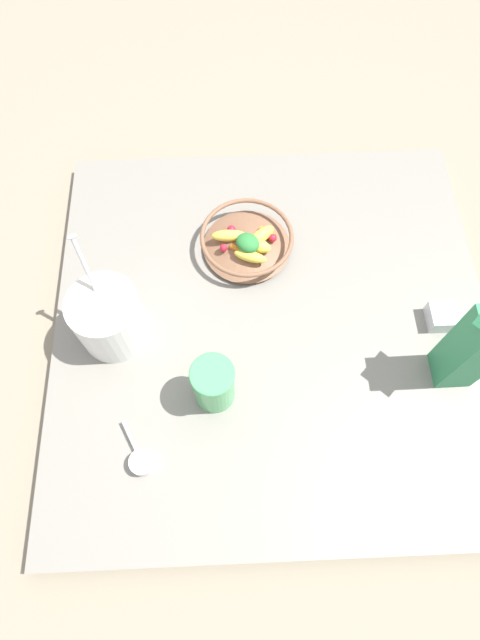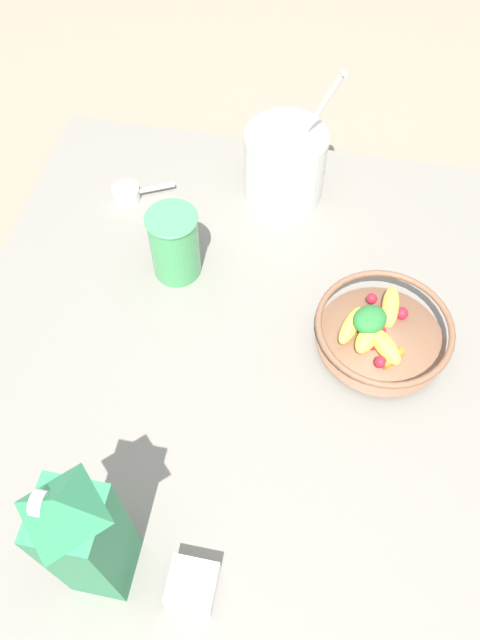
# 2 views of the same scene
# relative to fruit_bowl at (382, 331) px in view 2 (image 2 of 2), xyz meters

# --- Properties ---
(ground_plane) EXTENTS (6.00, 6.00, 0.00)m
(ground_plane) POSITION_rel_fruit_bowl_xyz_m (0.05, -0.18, -0.07)
(ground_plane) COLOR gray
(countertop) EXTENTS (0.91, 0.91, 0.04)m
(countertop) POSITION_rel_fruit_bowl_xyz_m (0.05, -0.18, -0.05)
(countertop) COLOR gray
(countertop) RESTS_ON ground_plane
(fruit_bowl) EXTENTS (0.20, 0.20, 0.07)m
(fruit_bowl) POSITION_rel_fruit_bowl_xyz_m (0.00, 0.00, 0.00)
(fruit_bowl) COLOR brown
(fruit_bowl) RESTS_ON countertop
(milk_carton) EXTENTS (0.07, 0.07, 0.27)m
(milk_carton) POSITION_rel_fruit_bowl_xyz_m (0.39, -0.30, 0.10)
(milk_carton) COLOR #338C59
(milk_carton) RESTS_ON countertop
(yogurt_tub) EXTENTS (0.14, 0.15, 0.24)m
(yogurt_tub) POSITION_rel_fruit_bowl_xyz_m (-0.28, -0.19, 0.04)
(yogurt_tub) COLOR white
(yogurt_tub) RESTS_ON countertop
(drinking_cup) EXTENTS (0.08, 0.08, 0.12)m
(drinking_cup) POSITION_rel_fruit_bowl_xyz_m (-0.08, -0.33, 0.03)
(drinking_cup) COLOR #4CB266
(drinking_cup) RESTS_ON countertop
(spice_jar) EXTENTS (0.06, 0.06, 0.04)m
(spice_jar) POSITION_rel_fruit_bowl_xyz_m (0.39, -0.19, -0.02)
(spice_jar) COLOR silver
(spice_jar) RESTS_ON countertop
(measuring_scoop) EXTENTS (0.07, 0.10, 0.03)m
(measuring_scoop) POSITION_rel_fruit_bowl_xyz_m (-0.22, -0.46, -0.02)
(measuring_scoop) COLOR white
(measuring_scoop) RESTS_ON countertop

